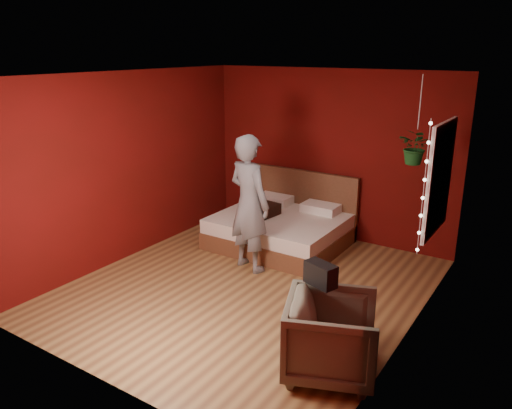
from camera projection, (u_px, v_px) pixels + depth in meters
The scene contains 10 objects.
floor at pixel (248, 287), 6.29m from camera, with size 4.50×4.50×0.00m, color olive.
room_walls at pixel (247, 157), 5.79m from camera, with size 4.04×4.54×2.62m.
window at pixel (439, 179), 5.53m from camera, with size 0.05×0.97×1.27m.
fairy_lights at pixel (424, 189), 5.13m from camera, with size 0.04×0.04×1.45m.
bed at pixel (282, 227), 7.61m from camera, with size 1.86×1.58×1.02m.
person at pixel (249, 203), 6.58m from camera, with size 0.67×0.44×1.84m, color slate.
armchair at pixel (331, 337), 4.54m from camera, with size 0.80×0.83×0.75m, color #6C6855.
handbag at pixel (321, 274), 4.67m from camera, with size 0.31×0.15×0.22m, color black.
throw_pillow at pixel (260, 209), 7.55m from camera, with size 0.47×0.47×0.17m, color black.
hanging_plant at pixel (416, 147), 5.92m from camera, with size 0.47×0.44×1.05m.
Camera 1 is at (3.19, -4.70, 2.90)m, focal length 35.00 mm.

